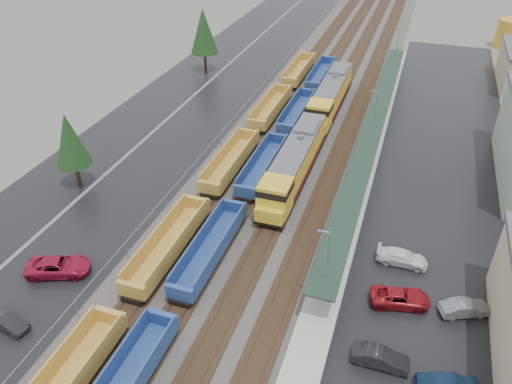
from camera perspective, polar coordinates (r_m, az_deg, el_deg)
ballast_strip at (r=78.65m, az=7.00°, el=9.48°), size 20.00×160.00×0.08m
trackbed at (r=78.60m, az=7.00°, el=9.56°), size 14.60×160.00×0.22m
west_parking_lot at (r=82.61m, az=-3.37°, el=10.87°), size 10.00×160.00×0.02m
west_road at (r=86.60m, az=-9.67°, el=11.55°), size 9.00×160.00×0.02m
east_commuter_lot at (r=68.67m, az=20.75°, el=3.62°), size 16.00×100.00×0.02m
station_platform at (r=68.27m, az=12.99°, el=5.56°), size 3.00×80.00×8.00m
chainlink_fence at (r=78.88m, az=-0.04°, el=11.05°), size 0.08×160.04×2.02m
tree_west_near at (r=60.03m, az=-20.53°, el=5.63°), size 3.96×3.96×9.00m
tree_west_far at (r=91.96m, az=-6.02°, el=17.83°), size 4.84×4.84×11.00m
locomotive_lead at (r=58.00m, az=4.32°, el=3.12°), size 3.22×21.24×4.81m
locomotive_trail at (r=76.47m, az=8.45°, el=10.69°), size 3.22×21.24×4.81m
well_string_yellow at (r=54.73m, az=-6.00°, el=-0.71°), size 2.70×98.18×2.40m
well_string_blue at (r=53.92m, az=-1.83°, el=-1.15°), size 2.59×95.48×2.29m
storage_tank at (r=117.49m, az=27.08°, el=15.80°), size 5.57×5.57×5.57m
parked_car_west_b at (r=46.65m, az=-26.65°, el=-12.97°), size 2.17×4.30×1.35m
parked_car_west_c at (r=49.80m, az=-21.67°, el=-7.91°), size 4.56×6.34×1.60m
parked_car_east_a at (r=40.63m, az=14.05°, el=-17.93°), size 1.54×4.32×1.42m
parked_car_east_b at (r=45.36m, az=16.15°, el=-11.52°), size 3.46×5.49×1.41m
parked_car_east_c at (r=49.40m, az=16.38°, el=-7.21°), size 1.95×4.77×1.38m
parked_car_east_e at (r=46.27m, az=22.75°, el=-12.15°), size 3.04×4.39×1.37m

